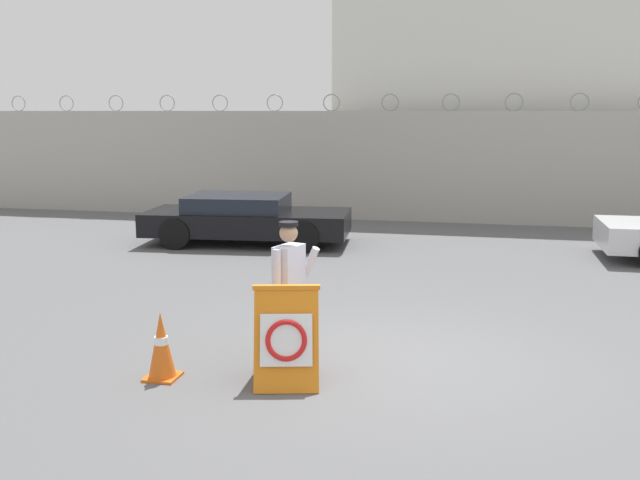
# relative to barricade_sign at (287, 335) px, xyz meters

# --- Properties ---
(ground_plane) EXTENTS (90.00, 90.00, 0.00)m
(ground_plane) POSITION_rel_barricade_sign_xyz_m (1.22, 0.92, -0.54)
(ground_plane) COLOR #5B5B5E
(perimeter_wall) EXTENTS (36.00, 0.30, 3.41)m
(perimeter_wall) POSITION_rel_barricade_sign_xyz_m (1.22, 12.07, 0.94)
(perimeter_wall) COLOR #ADA8A0
(perimeter_wall) RESTS_ON ground_plane
(building_block) EXTENTS (9.80, 6.76, 6.04)m
(building_block) POSITION_rel_barricade_sign_xyz_m (2.75, 16.30, 2.48)
(building_block) COLOR silver
(building_block) RESTS_ON ground_plane
(barricade_sign) EXTENTS (0.87, 0.96, 1.09)m
(barricade_sign) POSITION_rel_barricade_sign_xyz_m (0.00, 0.00, 0.00)
(barricade_sign) COLOR orange
(barricade_sign) RESTS_ON ground_plane
(security_guard) EXTENTS (0.50, 0.60, 1.69)m
(security_guard) POSITION_rel_barricade_sign_xyz_m (-0.14, 0.67, 0.39)
(security_guard) COLOR #514C42
(security_guard) RESTS_ON ground_plane
(traffic_cone_near) EXTENTS (0.36, 0.36, 0.77)m
(traffic_cone_near) POSITION_rel_barricade_sign_xyz_m (-1.39, -0.20, -0.16)
(traffic_cone_near) COLOR orange
(traffic_cone_near) RESTS_ON ground_plane
(parked_car_front_coupe) EXTENTS (4.68, 2.28, 1.10)m
(parked_car_front_coupe) POSITION_rel_barricade_sign_xyz_m (-3.09, 7.89, 0.03)
(parked_car_front_coupe) COLOR black
(parked_car_front_coupe) RESTS_ON ground_plane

